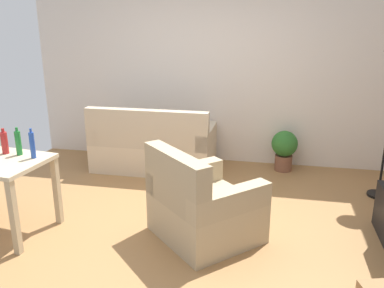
{
  "coord_description": "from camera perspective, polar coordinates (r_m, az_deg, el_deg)",
  "views": [
    {
      "loc": [
        0.94,
        -3.62,
        2.07
      ],
      "look_at": [
        0.1,
        0.5,
        0.75
      ],
      "focal_mm": 37.98,
      "sensor_mm": 36.0,
      "label": 1
    }
  ],
  "objects": [
    {
      "name": "bottle_green",
      "position": [
        4.35,
        -23.21,
        0.17
      ],
      "size": [
        0.06,
        0.06,
        0.28
      ],
      "color": "#1E722D",
      "rests_on": "desk"
    },
    {
      "name": "wall_rear",
      "position": [
        5.94,
        2.37,
        10.43
      ],
      "size": [
        5.2,
        0.1,
        2.7
      ],
      "primitive_type": "cube",
      "color": "silver",
      "rests_on": "ground_plane"
    },
    {
      "name": "potted_plant",
      "position": [
        5.79,
        12.83,
        -0.52
      ],
      "size": [
        0.36,
        0.36,
        0.57
      ],
      "color": "brown",
      "rests_on": "ground_plane"
    },
    {
      "name": "couch",
      "position": [
        5.73,
        -5.47,
        -0.57
      ],
      "size": [
        1.66,
        0.84,
        0.92
      ],
      "rotation": [
        0.0,
        0.0,
        3.14
      ],
      "color": "beige",
      "rests_on": "ground_plane"
    },
    {
      "name": "ground_plane",
      "position": [
        4.28,
        -2.71,
        -11.67
      ],
      "size": [
        5.2,
        4.4,
        0.02
      ],
      "primitive_type": "cube",
      "color": "#9E7042"
    },
    {
      "name": "bottle_blue",
      "position": [
        4.19,
        -21.51,
        -0.12
      ],
      "size": [
        0.05,
        0.05,
        0.3
      ],
      "color": "#2347A3",
      "rests_on": "desk"
    },
    {
      "name": "bottle_red",
      "position": [
        4.45,
        -24.84,
        0.19
      ],
      "size": [
        0.07,
        0.07,
        0.26
      ],
      "color": "#AD2323",
      "rests_on": "desk"
    },
    {
      "name": "armchair",
      "position": [
        3.95,
        1.31,
        -8.85
      ],
      "size": [
        1.23,
        1.23,
        0.92
      ],
      "rotation": [
        0.0,
        0.0,
        2.35
      ],
      "color": "tan",
      "rests_on": "ground_plane"
    }
  ]
}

